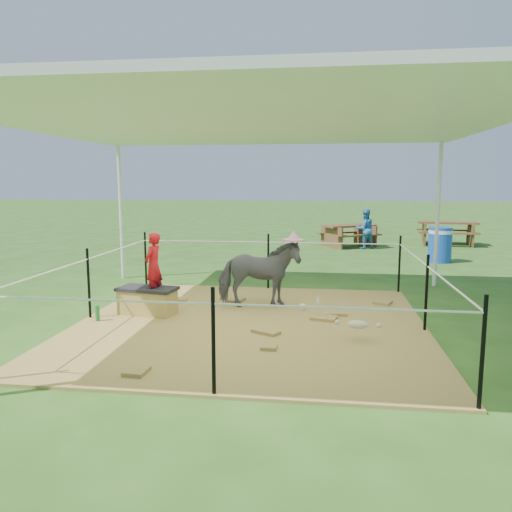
# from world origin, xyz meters

# --- Properties ---
(ground) EXTENTS (90.00, 90.00, 0.00)m
(ground) POSITION_xyz_m (0.00, 0.00, 0.00)
(ground) COLOR #2D5919
(ground) RESTS_ON ground
(hay_patch) EXTENTS (4.60, 4.60, 0.03)m
(hay_patch) POSITION_xyz_m (0.00, 0.00, 0.01)
(hay_patch) COLOR brown
(hay_patch) RESTS_ON ground
(canopy_tent) EXTENTS (6.30, 6.30, 2.90)m
(canopy_tent) POSITION_xyz_m (0.00, 0.00, 2.69)
(canopy_tent) COLOR silver
(canopy_tent) RESTS_ON ground
(rope_fence) EXTENTS (4.54, 4.54, 1.00)m
(rope_fence) POSITION_xyz_m (0.00, -0.00, 0.64)
(rope_fence) COLOR black
(rope_fence) RESTS_ON ground
(straw_bale) EXTENTS (0.82, 0.51, 0.34)m
(straw_bale) POSITION_xyz_m (-1.52, 0.30, 0.20)
(straw_bale) COLOR olive
(straw_bale) RESTS_ON hay_patch
(dark_cloth) EXTENTS (0.88, 0.56, 0.04)m
(dark_cloth) POSITION_xyz_m (-1.52, 0.30, 0.39)
(dark_cloth) COLOR black
(dark_cloth) RESTS_ON straw_bale
(woman) EXTENTS (0.27, 0.37, 0.92)m
(woman) POSITION_xyz_m (-1.42, 0.30, 0.83)
(woman) COLOR red
(woman) RESTS_ON straw_bale
(green_bottle) EXTENTS (0.07, 0.07, 0.21)m
(green_bottle) POSITION_xyz_m (-2.07, -0.15, 0.14)
(green_bottle) COLOR #1C7F31
(green_bottle) RESTS_ON hay_patch
(pony) EXTENTS (1.29, 0.77, 1.02)m
(pony) POSITION_xyz_m (0.01, 0.87, 0.54)
(pony) COLOR #47464B
(pony) RESTS_ON hay_patch
(pink_hat) EXTENTS (0.32, 0.32, 0.15)m
(pink_hat) POSITION_xyz_m (0.01, 0.87, 1.12)
(pink_hat) COLOR pink
(pink_hat) RESTS_ON pony
(foal) EXTENTS (0.84, 0.55, 0.44)m
(foal) POSITION_xyz_m (1.37, -0.54, 0.25)
(foal) COLOR beige
(foal) RESTS_ON hay_patch
(trash_barrel) EXTENTS (0.67, 0.67, 0.84)m
(trash_barrel) POSITION_xyz_m (3.72, 5.86, 0.42)
(trash_barrel) COLOR #1846B4
(trash_barrel) RESTS_ON ground
(picnic_table_near) EXTENTS (1.90, 1.77, 0.64)m
(picnic_table_near) POSITION_xyz_m (1.72, 8.56, 0.32)
(picnic_table_near) COLOR brown
(picnic_table_near) RESTS_ON ground
(picnic_table_far) EXTENTS (1.86, 1.45, 0.71)m
(picnic_table_far) POSITION_xyz_m (4.71, 9.35, 0.36)
(picnic_table_far) COLOR brown
(picnic_table_far) RESTS_ON ground
(distant_person) EXTENTS (0.67, 0.60, 1.13)m
(distant_person) POSITION_xyz_m (2.15, 8.10, 0.57)
(distant_person) COLOR #3479C6
(distant_person) RESTS_ON ground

